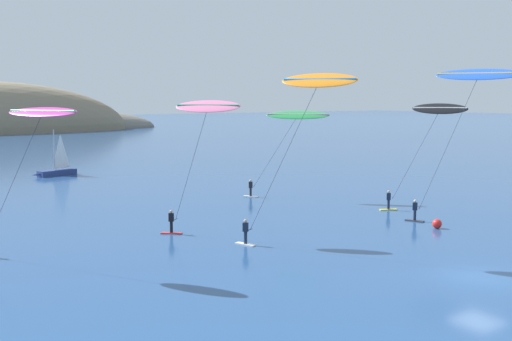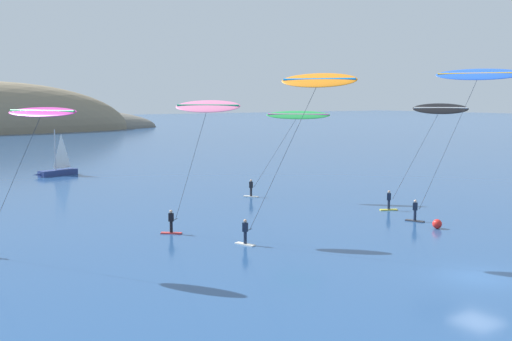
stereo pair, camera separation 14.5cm
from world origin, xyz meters
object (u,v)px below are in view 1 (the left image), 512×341
kitesurfer_blue (475,83)px  kitesurfer_green (294,121)px  kitesurfer_magenta (36,125)px  marker_buoy (437,224)px  kitesurfer_black (435,117)px  sailboat_near (55,170)px  kitesurfer_orange (313,94)px  kitesurfer_pink (205,116)px

kitesurfer_blue → kitesurfer_green: size_ratio=1.41×
kitesurfer_magenta → marker_buoy: 28.88m
kitesurfer_black → kitesurfer_magenta: bearing=178.1°
sailboat_near → kitesurfer_black: bearing=-66.5°
kitesurfer_black → kitesurfer_green: kitesurfer_black is taller
sailboat_near → kitesurfer_orange: size_ratio=0.53×
kitesurfer_blue → kitesurfer_pink: kitesurfer_blue is taller
kitesurfer_pink → kitesurfer_green: size_ratio=1.13×
kitesurfer_pink → marker_buoy: kitesurfer_pink is taller
kitesurfer_black → kitesurfer_blue: kitesurfer_blue is taller
sailboat_near → kitesurfer_orange: 48.94m
kitesurfer_orange → kitesurfer_black: bearing=16.3°
kitesurfer_black → kitesurfer_pink: kitesurfer_pink is taller
kitesurfer_blue → marker_buoy: bearing=165.4°
kitesurfer_black → kitesurfer_magenta: kitesurfer_black is taller
sailboat_near → marker_buoy: sailboat_near is taller
sailboat_near → marker_buoy: (13.18, -47.86, -0.29)m
kitesurfer_pink → kitesurfer_green: bearing=32.0°
kitesurfer_blue → marker_buoy: 10.74m
kitesurfer_blue → kitesurfer_magenta: size_ratio=1.29×
kitesurfer_black → marker_buoy: kitesurfer_black is taller
sailboat_near → kitesurfer_blue: size_ratio=0.50×
sailboat_near → kitesurfer_pink: bearing=-93.0°
sailboat_near → kitesurfer_orange: bearing=-88.9°
sailboat_near → kitesurfer_orange: (0.93, -48.06, 9.21)m
kitesurfer_black → kitesurfer_pink: (-20.78, 2.63, 0.38)m
marker_buoy → kitesurfer_blue: bearing=-14.6°
marker_buoy → kitesurfer_black: bearing=42.3°
kitesurfer_orange → kitesurfer_magenta: size_ratio=1.22×
kitesurfer_black → kitesurfer_pink: bearing=172.8°
kitesurfer_magenta → kitesurfer_pink: (11.83, 1.53, 0.26)m
sailboat_near → kitesurfer_green: 34.10m
kitesurfer_green → marker_buoy: bearing=-90.0°
kitesurfer_blue → kitesurfer_green: bearing=99.0°
kitesurfer_orange → sailboat_near: bearing=91.1°
kitesurfer_green → kitesurfer_black: bearing=-65.8°
kitesurfer_black → kitesurfer_blue: bearing=-114.9°
sailboat_near → kitesurfer_magenta: (-13.97, -41.79, 7.46)m
kitesurfer_black → kitesurfer_green: size_ratio=1.09×
kitesurfer_black → kitesurfer_orange: (-17.70, -5.16, 1.87)m
sailboat_near → kitesurfer_blue: bearing=-71.8°
kitesurfer_pink → kitesurfer_magenta: bearing=-172.6°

